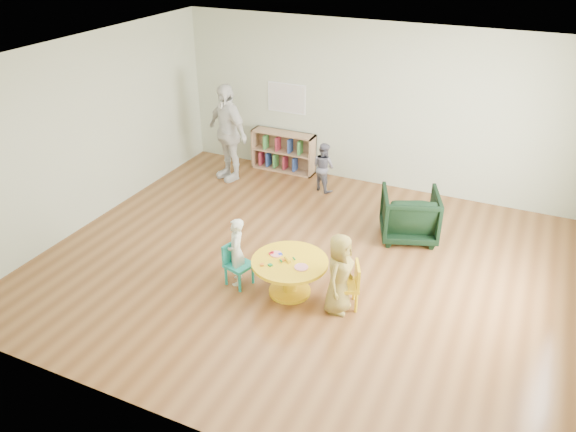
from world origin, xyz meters
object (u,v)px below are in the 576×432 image
(kid_chair_left, at_px, (237,263))
(child_right, at_px, (339,274))
(activity_table, at_px, (290,271))
(kid_chair_right, at_px, (349,284))
(bookshelf, at_px, (283,151))
(armchair, at_px, (409,215))
(child_left, at_px, (236,252))
(toddler, at_px, (323,167))
(adult_caretaker, at_px, (227,132))

(kid_chair_left, bearing_deg, child_right, 105.99)
(activity_table, height_order, kid_chair_left, kid_chair_left)
(kid_chair_right, xyz_separation_m, bookshelf, (-2.50, 3.46, 0.04))
(armchair, relative_size, child_left, 0.88)
(child_left, relative_size, child_right, 0.90)
(kid_chair_left, xyz_separation_m, child_left, (-0.00, 0.01, 0.16))
(toddler, bearing_deg, kid_chair_right, 139.97)
(activity_table, xyz_separation_m, armchair, (1.02, 2.01, 0.04))
(child_right, bearing_deg, child_left, 92.80)
(armchair, distance_m, adult_caretaker, 3.62)
(bookshelf, distance_m, adult_caretaker, 1.17)
(kid_chair_right, height_order, child_left, child_left)
(kid_chair_right, bearing_deg, kid_chair_left, 71.04)
(kid_chair_right, distance_m, armchair, 1.97)
(kid_chair_right, bearing_deg, bookshelf, 11.43)
(child_left, relative_size, adult_caretaker, 0.53)
(kid_chair_left, relative_size, armchair, 0.70)
(toddler, bearing_deg, kid_chair_left, 113.31)
(bookshelf, bearing_deg, activity_table, -63.71)
(child_left, distance_m, toddler, 3.08)
(kid_chair_right, bearing_deg, activity_table, 69.72)
(kid_chair_left, bearing_deg, armchair, 155.62)
(activity_table, bearing_deg, child_right, -5.71)
(activity_table, bearing_deg, kid_chair_left, -173.08)
(kid_chair_right, bearing_deg, toddler, 2.49)
(child_right, xyz_separation_m, toddler, (-1.41, 3.07, -0.09))
(armchair, bearing_deg, bookshelf, -48.27)
(child_left, height_order, toddler, child_left)
(child_left, xyz_separation_m, child_right, (1.39, 0.01, 0.05))
(activity_table, xyz_separation_m, child_right, (0.68, -0.07, 0.19))
(kid_chair_right, bearing_deg, child_right, 119.20)
(kid_chair_left, xyz_separation_m, armchair, (1.74, 2.10, 0.07))
(activity_table, height_order, bookshelf, bookshelf)
(activity_table, xyz_separation_m, toddler, (-0.73, 3.00, 0.10))
(adult_caretaker, bearing_deg, child_left, -34.09)
(activity_table, relative_size, child_left, 1.04)
(activity_table, relative_size, bookshelf, 0.81)
(child_left, distance_m, adult_caretaker, 3.37)
(activity_table, distance_m, toddler, 3.09)
(toddler, bearing_deg, bookshelf, -3.90)
(kid_chair_right, bearing_deg, adult_caretaker, 25.66)
(activity_table, xyz_separation_m, bookshelf, (-1.73, 3.51, 0.03))
(kid_chair_left, distance_m, bookshelf, 3.74)
(activity_table, relative_size, kid_chair_right, 1.61)
(activity_table, bearing_deg, toddler, 103.70)
(activity_table, relative_size, adult_caretaker, 0.55)
(child_right, distance_m, adult_caretaker, 4.26)
(bookshelf, relative_size, child_left, 1.29)
(bookshelf, height_order, child_left, child_left)
(child_right, bearing_deg, kid_chair_right, -33.83)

